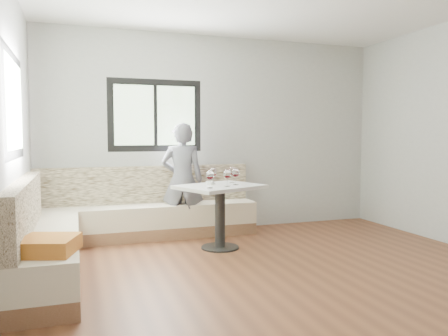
% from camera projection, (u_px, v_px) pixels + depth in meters
% --- Properties ---
extents(room, '(5.01, 5.01, 2.81)m').
position_uv_depth(room, '(289.00, 131.00, 4.05)').
color(room, brown).
rests_on(room, ground).
extents(banquette, '(2.90, 2.80, 0.95)m').
position_uv_depth(banquette, '(111.00, 225.00, 5.10)').
color(banquette, '#8B6044').
rests_on(banquette, ground).
extents(table, '(1.15, 1.04, 0.77)m').
position_uv_depth(table, '(220.00, 201.00, 5.28)').
color(table, black).
rests_on(table, ground).
extents(person, '(0.65, 0.52, 1.54)m').
position_uv_depth(person, '(182.00, 180.00, 5.88)').
color(person, slate).
rests_on(person, ground).
extents(olive_ramekin, '(0.10, 0.10, 0.04)m').
position_uv_depth(olive_ramekin, '(210.00, 183.00, 5.32)').
color(olive_ramekin, white).
rests_on(olive_ramekin, table).
extents(wine_glass_a, '(0.09, 0.09, 0.20)m').
position_uv_depth(wine_glass_a, '(210.00, 176.00, 4.95)').
color(wine_glass_a, white).
rests_on(wine_glass_a, table).
extents(wine_glass_b, '(0.09, 0.09, 0.20)m').
position_uv_depth(wine_glass_b, '(227.00, 175.00, 5.10)').
color(wine_glass_b, white).
rests_on(wine_glass_b, table).
extents(wine_glass_c, '(0.09, 0.09, 0.20)m').
position_uv_depth(wine_glass_c, '(236.00, 173.00, 5.28)').
color(wine_glass_c, white).
rests_on(wine_glass_c, table).
extents(wine_glass_d, '(0.09, 0.09, 0.20)m').
position_uv_depth(wine_glass_d, '(213.00, 173.00, 5.36)').
color(wine_glass_d, white).
rests_on(wine_glass_d, table).
extents(wine_glass_e, '(0.09, 0.09, 0.20)m').
position_uv_depth(wine_glass_e, '(232.00, 172.00, 5.52)').
color(wine_glass_e, white).
rests_on(wine_glass_e, table).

